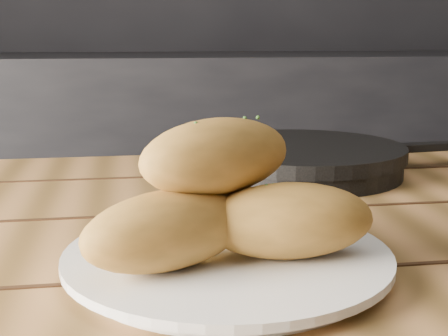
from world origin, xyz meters
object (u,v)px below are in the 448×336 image
at_px(plate, 227,259).
at_px(skillet, 302,159).
at_px(bread_rolls, 222,201).
at_px(table, 261,323).

xyz_separation_m(plate, skillet, (0.18, 0.37, 0.01)).
bearing_deg(bread_rolls, skillet, 64.41).
relative_size(plate, bread_rolls, 1.11).
bearing_deg(skillet, bread_rolls, -115.59).
xyz_separation_m(plate, bread_rolls, (-0.01, -0.00, 0.06)).
xyz_separation_m(table, plate, (-0.05, -0.08, 0.11)).
height_order(plate, skillet, skillet).
relative_size(plate, skillet, 0.66).
bearing_deg(bread_rolls, table, 57.31).
bearing_deg(table, plate, -121.05).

